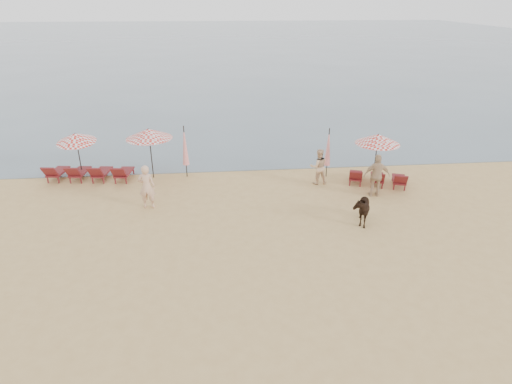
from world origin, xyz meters
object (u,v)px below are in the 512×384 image
(umbrella_open_left_b, at_px, (76,138))
(beachgoer_right_b, at_px, (377,176))
(lounger_cluster_left, at_px, (89,172))
(lounger_cluster_right, at_px, (377,178))
(umbrella_open_right, at_px, (378,139))
(cow, at_px, (361,208))
(umbrella_closed_left, at_px, (185,146))
(beachgoer_left, at_px, (147,187))
(umbrella_closed_right, at_px, (328,147))
(beachgoer_right_a, at_px, (318,167))
(umbrella_open_left_a, at_px, (149,134))

(umbrella_open_left_b, distance_m, beachgoer_right_b, 14.13)
(lounger_cluster_left, bearing_deg, lounger_cluster_right, -1.00)
(umbrella_open_right, distance_m, cow, 4.38)
(umbrella_closed_left, bearing_deg, umbrella_open_right, -11.19)
(umbrella_open_left_b, bearing_deg, beachgoer_left, -22.08)
(cow, bearing_deg, beachgoer_left, -177.67)
(beachgoer_left, bearing_deg, beachgoer_right_b, -175.55)
(beachgoer_left, bearing_deg, umbrella_closed_left, -110.31)
(lounger_cluster_right, bearing_deg, umbrella_closed_right, 166.87)
(cow, distance_m, beachgoer_right_a, 4.01)
(lounger_cluster_right, xyz_separation_m, beachgoer_right_a, (-2.74, 0.49, 0.47))
(umbrella_closed_left, bearing_deg, beachgoer_right_a, -13.23)
(umbrella_open_left_a, relative_size, umbrella_open_left_b, 1.07)
(umbrella_open_left_a, distance_m, umbrella_closed_right, 8.60)
(cow, bearing_deg, lounger_cluster_right, 76.73)
(umbrella_open_left_a, xyz_separation_m, umbrella_open_right, (10.53, -1.78, -0.01))
(umbrella_open_left_a, height_order, beachgoer_right_a, umbrella_open_left_a)
(cow, bearing_deg, umbrella_closed_left, 158.84)
(lounger_cluster_right, xyz_separation_m, umbrella_open_right, (-0.12, 0.21, 1.83))
(umbrella_open_left_a, xyz_separation_m, umbrella_closed_right, (8.54, -0.67, -0.72))
(umbrella_open_right, bearing_deg, umbrella_closed_right, 155.46)
(umbrella_open_left_a, height_order, beachgoer_left, umbrella_open_left_a)
(lounger_cluster_left, height_order, cow, cow)
(beachgoer_right_b, bearing_deg, umbrella_open_left_b, -7.50)
(beachgoer_left, height_order, beachgoer_right_b, beachgoer_right_b)
(lounger_cluster_left, bearing_deg, umbrella_closed_right, 4.07)
(lounger_cluster_left, xyz_separation_m, umbrella_open_right, (13.55, -1.68, 1.80))
(lounger_cluster_left, xyz_separation_m, cow, (11.72, -5.33, 0.20))
(cow, distance_m, beachgoer_left, 8.75)
(lounger_cluster_right, bearing_deg, beachgoer_right_b, -95.27)
(umbrella_closed_left, distance_m, umbrella_closed_right, 6.92)
(beachgoer_right_a, bearing_deg, lounger_cluster_left, -10.65)
(cow, relative_size, beachgoer_right_b, 0.76)
(umbrella_open_left_a, bearing_deg, umbrella_closed_left, -0.01)
(cow, bearing_deg, beachgoer_right_b, 74.38)
(umbrella_closed_left, height_order, cow, umbrella_closed_left)
(umbrella_open_left_a, height_order, umbrella_closed_right, umbrella_open_left_a)
(umbrella_open_right, bearing_deg, lounger_cluster_right, -55.23)
(beachgoer_right_a, xyz_separation_m, beachgoer_right_b, (2.24, -1.61, 0.12))
(lounger_cluster_right, height_order, umbrella_open_left_a, umbrella_open_left_a)
(lounger_cluster_right, height_order, umbrella_closed_left, umbrella_closed_left)
(lounger_cluster_left, relative_size, beachgoer_right_b, 2.09)
(beachgoer_right_a, bearing_deg, beachgoer_left, 9.94)
(lounger_cluster_left, height_order, umbrella_open_left_b, umbrella_open_left_b)
(beachgoer_right_a, height_order, beachgoer_right_b, beachgoer_right_b)
(cow, relative_size, beachgoer_right_a, 0.87)
(lounger_cluster_left, distance_m, umbrella_open_right, 13.77)
(umbrella_open_left_a, relative_size, cow, 1.67)
(umbrella_open_left_b, relative_size, beachgoer_right_b, 1.19)
(cow, xyz_separation_m, beachgoer_left, (-8.49, 2.11, 0.32))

